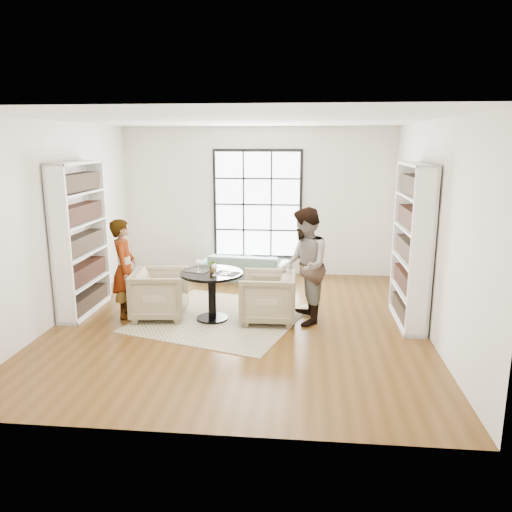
# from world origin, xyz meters

# --- Properties ---
(ground) EXTENTS (6.00, 6.00, 0.00)m
(ground) POSITION_xyz_m (0.00, 0.00, 0.00)
(ground) COLOR #563614
(room_shell) EXTENTS (6.00, 6.01, 6.00)m
(room_shell) POSITION_xyz_m (0.00, 0.54, 1.26)
(room_shell) COLOR silver
(room_shell) RESTS_ON ground
(rug) EXTENTS (2.90, 2.90, 0.01)m
(rug) POSITION_xyz_m (-0.32, 0.17, 0.01)
(rug) COLOR tan
(rug) RESTS_ON ground
(pedestal_table) EXTENTS (0.96, 0.96, 0.76)m
(pedestal_table) POSITION_xyz_m (-0.42, 0.08, 0.55)
(pedestal_table) COLOR black
(pedestal_table) RESTS_ON ground
(sofa) EXTENTS (1.86, 0.87, 0.53)m
(sofa) POSITION_xyz_m (-0.19, 2.45, 0.26)
(sofa) COLOR #749A97
(sofa) RESTS_ON ground
(armchair_left) EXTENTS (0.93, 0.91, 0.76)m
(armchair_left) POSITION_xyz_m (-1.26, 0.12, 0.38)
(armchair_left) COLOR tan
(armchair_left) RESTS_ON ground
(armchair_right) EXTENTS (0.84, 0.82, 0.76)m
(armchair_right) POSITION_xyz_m (0.43, 0.12, 0.38)
(armchair_right) COLOR tan
(armchair_right) RESTS_ON ground
(person_left) EXTENTS (0.48, 0.63, 1.55)m
(person_left) POSITION_xyz_m (-1.81, 0.12, 0.78)
(person_left) COLOR gray
(person_left) RESTS_ON ground
(person_right) EXTENTS (0.76, 0.93, 1.76)m
(person_right) POSITION_xyz_m (0.98, 0.12, 0.88)
(person_right) COLOR gray
(person_right) RESTS_ON ground
(placemat_left) EXTENTS (0.40, 0.35, 0.01)m
(placemat_left) POSITION_xyz_m (-0.65, 0.13, 0.77)
(placemat_left) COLOR #272521
(placemat_left) RESTS_ON pedestal_table
(placemat_right) EXTENTS (0.40, 0.35, 0.01)m
(placemat_right) POSITION_xyz_m (-0.18, 0.03, 0.77)
(placemat_right) COLOR #272521
(placemat_right) RESTS_ON pedestal_table
(cutlery_left) EXTENTS (0.20, 0.25, 0.01)m
(cutlery_left) POSITION_xyz_m (-0.65, 0.13, 0.77)
(cutlery_left) COLOR silver
(cutlery_left) RESTS_ON placemat_left
(cutlery_right) EXTENTS (0.20, 0.25, 0.01)m
(cutlery_right) POSITION_xyz_m (-0.18, 0.03, 0.77)
(cutlery_right) COLOR silver
(cutlery_right) RESTS_ON placemat_right
(wine_glass_left) EXTENTS (0.09, 0.09, 0.20)m
(wine_glass_left) POSITION_xyz_m (-0.62, 0.04, 0.91)
(wine_glass_left) COLOR silver
(wine_glass_left) RESTS_ON pedestal_table
(wine_glass_right) EXTENTS (0.08, 0.08, 0.18)m
(wine_glass_right) POSITION_xyz_m (-0.35, -0.10, 0.89)
(wine_glass_right) COLOR silver
(wine_glass_right) RESTS_ON pedestal_table
(flower_centerpiece) EXTENTS (0.21, 0.19, 0.20)m
(flower_centerpiece) POSITION_xyz_m (-0.40, 0.10, 0.86)
(flower_centerpiece) COLOR gray
(flower_centerpiece) RESTS_ON pedestal_table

